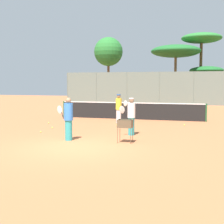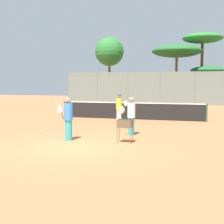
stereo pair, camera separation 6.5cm
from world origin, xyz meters
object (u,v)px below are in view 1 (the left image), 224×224
at_px(tennis_net, 131,110).
at_px(ball_cart, 125,126).
at_px(player_yellow_shirt, 68,119).
at_px(player_red_cap, 131,116).
at_px(parked_car, 212,97).
at_px(player_white_outfit, 119,108).

height_order(tennis_net, ball_cart, tennis_net).
xyz_separation_m(tennis_net, player_yellow_shirt, (-0.81, -7.75, 0.32)).
relative_size(player_red_cap, parked_car, 0.39).
distance_m(player_red_cap, parked_car, 24.62).
xyz_separation_m(tennis_net, ball_cart, (1.49, -7.61, 0.11)).
bearing_deg(ball_cart, tennis_net, 101.07).
height_order(tennis_net, parked_car, parked_car).
height_order(player_white_outfit, player_yellow_shirt, player_yellow_shirt).
bearing_deg(ball_cart, player_white_outfit, 107.11).
bearing_deg(ball_cart, player_red_cap, 94.87).
xyz_separation_m(tennis_net, player_red_cap, (1.34, -5.86, 0.30)).
bearing_deg(player_red_cap, player_yellow_shirt, -11.60).
distance_m(player_white_outfit, player_red_cap, 4.14).
relative_size(player_white_outfit, parked_car, 0.39).
relative_size(player_red_cap, player_yellow_shirt, 0.96).
relative_size(tennis_net, player_white_outfit, 5.62).
bearing_deg(tennis_net, player_white_outfit, -96.53).
height_order(tennis_net, player_red_cap, player_red_cap).
relative_size(player_white_outfit, player_yellow_shirt, 0.96).
xyz_separation_m(ball_cart, parked_car, (3.97, 26.02, -0.01)).
bearing_deg(player_white_outfit, player_red_cap, -37.72).
relative_size(tennis_net, ball_cart, 10.33).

